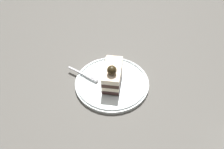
{
  "coord_description": "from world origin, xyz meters",
  "views": [
    {
      "loc": [
        -0.15,
        -0.48,
        0.58
      ],
      "look_at": [
        -0.02,
        0.03,
        0.05
      ],
      "focal_mm": 37.46,
      "sensor_mm": 36.0,
      "label": 1
    }
  ],
  "objects_px": {
    "fork": "(84,74)",
    "whipped_cream_dollop": "(109,60)",
    "dessert_plate": "(112,83)",
    "cake_slice": "(112,75)"
  },
  "relations": [
    {
      "from": "dessert_plate",
      "to": "whipped_cream_dollop",
      "type": "distance_m",
      "value": 0.09
    },
    {
      "from": "dessert_plate",
      "to": "fork",
      "type": "xyz_separation_m",
      "value": [
        -0.09,
        0.05,
        0.01
      ]
    },
    {
      "from": "cake_slice",
      "to": "whipped_cream_dollop",
      "type": "xyz_separation_m",
      "value": [
        0.01,
        0.09,
        -0.02
      ]
    },
    {
      "from": "fork",
      "to": "cake_slice",
      "type": "bearing_deg",
      "value": -32.87
    },
    {
      "from": "fork",
      "to": "whipped_cream_dollop",
      "type": "bearing_deg",
      "value": 18.49
    },
    {
      "from": "dessert_plate",
      "to": "cake_slice",
      "type": "relative_size",
      "value": 1.92
    },
    {
      "from": "dessert_plate",
      "to": "whipped_cream_dollop",
      "type": "relative_size",
      "value": 7.02
    },
    {
      "from": "dessert_plate",
      "to": "fork",
      "type": "distance_m",
      "value": 0.1
    },
    {
      "from": "cake_slice",
      "to": "fork",
      "type": "relative_size",
      "value": 1.35
    },
    {
      "from": "cake_slice",
      "to": "fork",
      "type": "distance_m",
      "value": 0.11
    }
  ]
}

